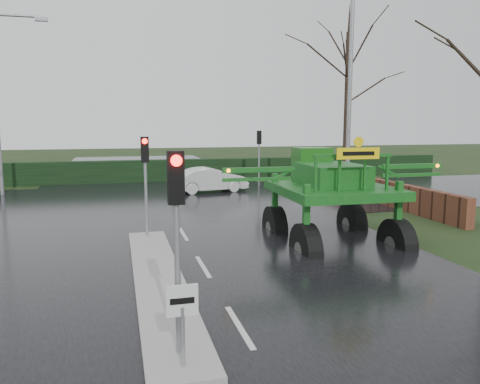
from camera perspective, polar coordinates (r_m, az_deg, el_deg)
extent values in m
plane|color=black|center=(9.51, -0.10, -16.19)|extent=(140.00, 140.00, 0.00)
cube|color=black|center=(18.92, -7.76, -3.79)|extent=(14.00, 80.00, 0.02)
cube|color=black|center=(24.79, -9.44, -0.95)|extent=(80.00, 12.00, 0.02)
cube|color=gray|center=(12.05, -9.88, -10.51)|extent=(1.20, 10.00, 0.16)
cube|color=black|center=(32.61, -10.78, 2.54)|extent=(44.00, 0.90, 1.50)
cube|color=#592D1E|center=(27.68, 12.71, 1.16)|extent=(0.40, 20.00, 1.20)
cylinder|color=gray|center=(7.68, -6.99, -17.17)|extent=(0.07, 0.07, 1.00)
cube|color=silver|center=(7.44, -7.08, -13.00)|extent=(0.50, 0.04, 0.50)
cube|color=black|center=(7.42, -7.06, -13.05)|extent=(0.38, 0.01, 0.10)
cylinder|color=gray|center=(7.75, -7.64, -8.22)|extent=(0.10, 0.10, 3.50)
cube|color=black|center=(7.48, -7.84, 1.74)|extent=(0.26, 0.22, 0.85)
sphere|color=#FF0C07|center=(7.32, -7.76, 3.81)|extent=(0.18, 0.18, 0.18)
cylinder|color=gray|center=(16.05, -11.40, 0.28)|extent=(0.10, 0.10, 3.50)
cube|color=black|center=(15.92, -11.54, 5.10)|extent=(0.26, 0.22, 0.85)
sphere|color=#FF0C07|center=(15.78, -11.54, 6.09)|extent=(0.18, 0.18, 0.18)
cylinder|color=gray|center=(29.76, 2.33, 4.07)|extent=(0.10, 0.10, 3.50)
cube|color=black|center=(29.69, 2.35, 6.67)|extent=(0.26, 0.22, 0.85)
sphere|color=#FF0C07|center=(29.80, 2.28, 7.22)|extent=(0.18, 0.18, 0.18)
cylinder|color=gray|center=(23.03, 13.20, 10.72)|extent=(0.20, 0.20, 10.00)
cylinder|color=gray|center=(29.48, -26.66, 18.72)|extent=(3.52, 0.14, 0.14)
cube|color=gray|center=(29.18, -23.08, 18.81)|extent=(0.65, 0.30, 0.20)
cylinder|color=black|center=(33.08, 12.84, 9.93)|extent=(0.32, 0.32, 10.00)
cone|color=black|center=(33.77, 13.18, 19.81)|extent=(0.24, 0.24, 2.50)
cylinder|color=black|center=(15.65, 0.49, -2.98)|extent=(0.52, 1.78, 1.77)
cylinder|color=#595B56|center=(15.65, 0.49, -2.98)|extent=(0.53, 0.63, 0.62)
cube|color=#0D4B1C|center=(15.47, 0.49, 1.03)|extent=(0.20, 0.20, 2.03)
cylinder|color=black|center=(16.69, 11.14, -2.42)|extent=(0.52, 1.78, 1.77)
cylinder|color=#595B56|center=(16.69, 11.14, -2.42)|extent=(0.53, 0.63, 0.62)
cube|color=#0D4B1C|center=(16.52, 11.25, 1.34)|extent=(0.20, 0.20, 2.03)
cylinder|color=black|center=(12.66, 3.98, -5.71)|extent=(0.52, 1.78, 1.77)
cylinder|color=#595B56|center=(12.66, 3.98, -5.71)|extent=(0.53, 0.63, 0.62)
cube|color=#0D4B1C|center=(12.44, 4.03, -0.77)|extent=(0.20, 0.20, 2.03)
cylinder|color=black|center=(13.93, 16.59, -4.75)|extent=(0.52, 1.78, 1.77)
cylinder|color=#595B56|center=(13.93, 16.59, -4.75)|extent=(0.53, 0.63, 0.62)
cube|color=#0D4B1C|center=(13.73, 16.78, -0.25)|extent=(0.20, 0.20, 2.03)
cube|color=#0D4B1C|center=(14.38, 8.19, 2.70)|extent=(3.79, 4.31, 0.31)
cube|color=#0D4B1C|center=(14.51, 7.98, 4.67)|extent=(2.00, 2.69, 0.79)
cube|color=#195714|center=(16.15, 5.70, 6.17)|extent=(1.35, 1.09, 1.15)
cube|color=#0D4B1C|center=(13.02, 10.62, 7.71)|extent=(2.65, 0.16, 0.11)
cube|color=#0D4B1C|center=(13.19, -2.69, 5.73)|extent=(2.30, 0.21, 0.16)
sphere|color=orange|center=(12.96, -6.86, 5.64)|extent=(0.12, 0.12, 0.12)
cube|color=#0D4B1C|center=(15.29, 18.69, 5.66)|extent=(2.30, 0.21, 0.16)
sphere|color=orange|center=(15.76, 21.87, 5.57)|extent=(0.12, 0.12, 0.12)
cube|color=yellow|center=(12.69, 11.29, 8.07)|extent=(1.41, 0.08, 0.35)
cube|color=black|center=(12.69, 11.29, 8.07)|extent=(1.06, 0.03, 0.12)
cylinder|color=yellow|center=(12.70, 11.33, 9.67)|extent=(0.32, 0.04, 0.32)
imported|color=silver|center=(27.26, -3.69, -0.03)|extent=(4.53, 2.20, 1.43)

